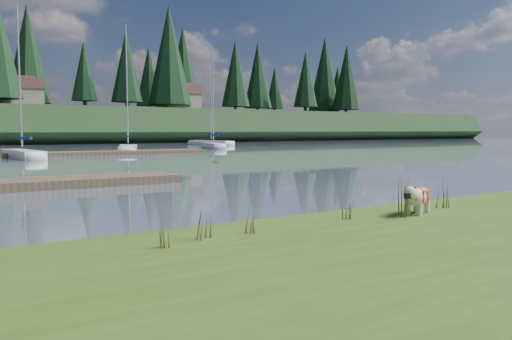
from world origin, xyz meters
TOP-DOWN VIEW (x-y plane):
  - ground at (0.00, 30.00)m, footprint 200.00×200.00m
  - bank at (0.00, -6.00)m, footprint 60.00×9.00m
  - bulldog at (4.25, -2.61)m, footprint 0.96×0.60m
  - dock_far at (2.00, 30.00)m, footprint 26.00×2.20m
  - sailboat_bg_2 at (0.96, 28.76)m, footprint 2.35×6.99m
  - sailboat_bg_3 at (10.46, 34.74)m, footprint 3.82×7.61m
  - sailboat_bg_4 at (20.65, 38.38)m, footprint 2.81×6.77m
  - sailboat_bg_5 at (25.16, 48.57)m, footprint 3.45×8.13m
  - weed_0 at (-0.16, -2.47)m, footprint 0.17×0.14m
  - weed_1 at (0.59, -2.46)m, footprint 0.17×0.14m
  - weed_2 at (3.74, -2.72)m, footprint 0.17×0.14m
  - weed_3 at (-0.87, -2.65)m, footprint 0.17×0.14m
  - weed_4 at (2.72, -2.33)m, footprint 0.17×0.14m
  - weed_5 at (5.29, -2.39)m, footprint 0.17×0.14m
  - mud_lip at (0.00, -1.60)m, footprint 60.00×0.50m
  - conifer_5 at (15.00, 70.00)m, footprint 3.96×3.96m
  - conifer_6 at (28.00, 68.00)m, footprint 7.04×7.04m
  - conifer_7 at (42.00, 71.00)m, footprint 5.28×5.28m
  - conifer_8 at (55.00, 67.00)m, footprint 4.62×4.62m
  - conifer_9 at (68.00, 70.00)m, footprint 5.94×5.94m
  - house_1 at (6.00, 71.00)m, footprint 6.30×5.30m
  - house_2 at (30.00, 69.00)m, footprint 6.30×5.30m

SIDE VIEW (x-z plane):
  - ground at x=0.00m, z-range 0.00..0.00m
  - mud_lip at x=0.00m, z-range 0.00..0.14m
  - dock_far at x=2.00m, z-range 0.00..0.30m
  - bank at x=0.00m, z-range 0.00..0.35m
  - sailboat_bg_5 at x=25.16m, z-range -5.39..6.03m
  - sailboat_bg_3 at x=10.46m, z-range -5.24..5.89m
  - sailboat_bg_4 at x=20.65m, z-range -4.65..5.31m
  - sailboat_bg_2 at x=0.96m, z-range -4.89..5.55m
  - weed_4 at x=2.72m, z-range 0.31..0.76m
  - weed_1 at x=0.59m, z-range 0.31..0.77m
  - weed_3 at x=-0.87m, z-range 0.31..0.81m
  - weed_0 at x=-0.16m, z-range 0.31..0.85m
  - weed_5 at x=5.29m, z-range 0.29..0.98m
  - weed_2 at x=3.74m, z-range 0.29..1.07m
  - bulldog at x=4.25m, z-range 0.42..0.98m
  - house_1 at x=6.00m, z-range 4.99..9.64m
  - house_2 at x=30.00m, z-range 4.99..9.64m
  - conifer_5 at x=15.00m, z-range 5.65..16.00m
  - conifer_8 at x=55.00m, z-range 5.62..17.40m
  - conifer_7 at x=42.00m, z-range 5.59..18.79m
  - conifer_9 at x=68.00m, z-range 5.55..20.18m
  - conifer_6 at x=28.00m, z-range 5.49..22.49m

